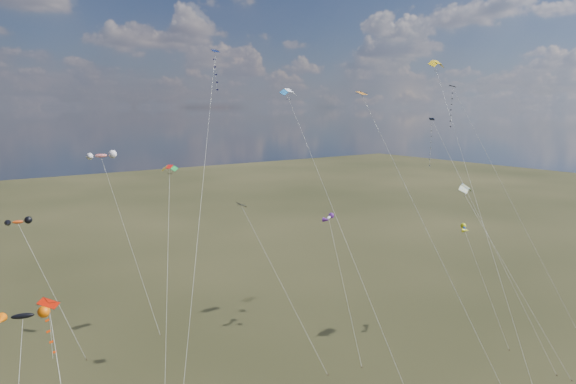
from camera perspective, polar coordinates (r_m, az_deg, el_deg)
diamond_black_high at (r=72.63m, az=18.43°, el=7.64°), size 9.59×15.08×31.33m
diamond_navy_tall at (r=57.25m, az=-8.29°, el=10.72°), size 13.44×16.84×34.73m
diamond_black_mid at (r=55.70m, az=-3.06°, el=-5.62°), size 6.20×8.81×18.19m
diamond_red_low at (r=37.44m, az=-24.65°, el=-15.05°), size 1.74×14.65×16.13m
diamond_navy_right at (r=66.92m, az=16.16°, el=4.14°), size 1.27×17.94×27.12m
diamond_orange_center at (r=48.87m, az=13.27°, el=-0.00°), size 7.32×15.06×29.91m
parafoil_yellow at (r=72.56m, az=16.25°, el=13.55°), size 16.18×26.54×35.00m
parafoil_blue_white at (r=63.89m, az=0.15°, el=11.05°), size 2.57×21.73×31.07m
parafoil_striped at (r=66.37m, az=19.17°, el=0.52°), size 2.84×15.65×19.51m
parafoil_tricolor at (r=64.63m, az=-13.05°, el=2.60°), size 8.44×15.56×21.70m
novelty_black_orange at (r=44.60m, az=-27.41°, el=-12.18°), size 5.24×11.63×13.36m
novelty_orange_black at (r=66.19m, az=-27.79°, el=-3.02°), size 6.18×7.48×16.01m
novelty_white_purple at (r=66.58m, az=4.58°, el=-2.93°), size 5.96×12.62×14.74m
novelty_redwhite_stripe at (r=74.62m, az=-20.03°, el=3.77°), size 4.23×14.11×22.58m
novelty_blue_yellow at (r=68.55m, az=19.02°, el=-3.88°), size 2.00×8.43×13.78m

